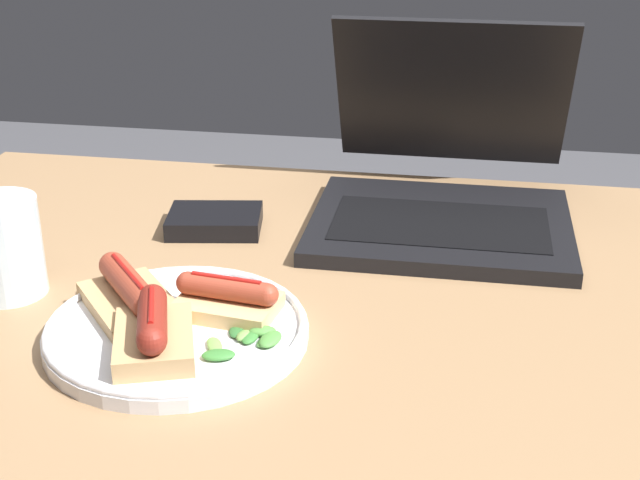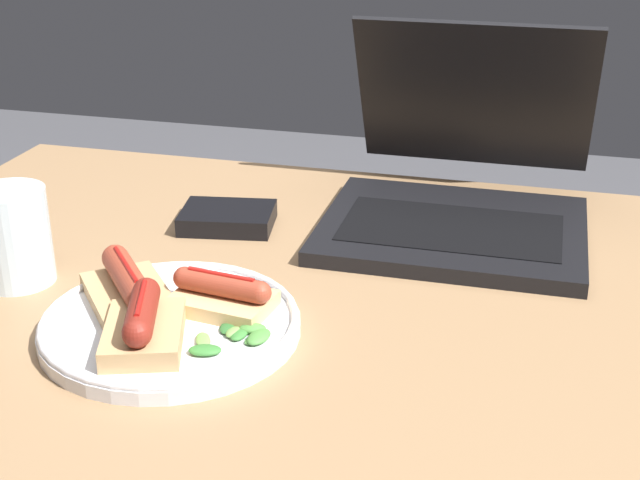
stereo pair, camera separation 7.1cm
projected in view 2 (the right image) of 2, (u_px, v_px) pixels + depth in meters
The scene contains 9 objects.
desk at pixel (345, 374), 0.99m from camera, with size 1.18×0.75×0.78m.
laptop at pixel (459, 188), 1.10m from camera, with size 0.31×0.37×0.23m.
plate at pixel (171, 324), 0.86m from camera, with size 0.25×0.25×0.02m.
sausage_toast_left at pixel (143, 325), 0.81m from camera, with size 0.10×0.12×0.05m.
sausage_toast_middle at pixel (222, 295), 0.87m from camera, with size 0.11×0.08×0.04m.
sausage_toast_right at pixel (128, 286), 0.88m from camera, with size 0.13×0.14×0.04m.
salad_pile at pixel (233, 336), 0.82m from camera, with size 0.07×0.07×0.01m.
drinking_glass at pixel (13, 236), 0.95m from camera, with size 0.08×0.08×0.10m.
external_drive at pixel (228, 218), 1.10m from camera, with size 0.12×0.10×0.02m.
Camera 2 is at (0.19, -0.82, 1.21)m, focal length 50.00 mm.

